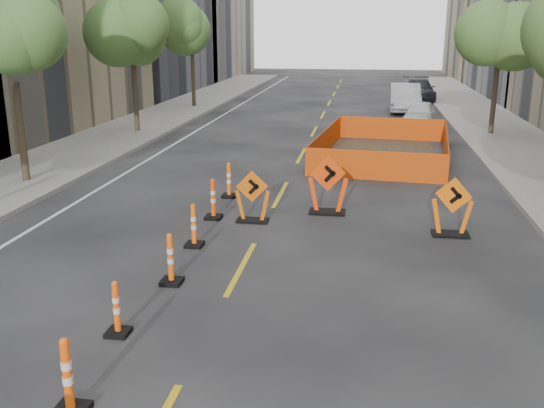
% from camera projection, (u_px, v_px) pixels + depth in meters
% --- Properties ---
extents(ground_plane, '(140.00, 140.00, 0.00)m').
position_uv_depth(ground_plane, '(189.00, 367.00, 9.13)').
color(ground_plane, black).
extents(sidewalk_left, '(4.00, 90.00, 0.15)m').
position_uv_depth(sidewalk_left, '(41.00, 168.00, 21.82)').
color(sidewalk_left, gray).
rests_on(sidewalk_left, ground).
extents(bld_left_d, '(12.00, 16.00, 14.00)m').
position_uv_depth(bld_left_d, '(116.00, 0.00, 46.87)').
color(bld_left_d, '#4C4C51').
rests_on(bld_left_d, ground).
extents(tree_l_b, '(2.80, 2.80, 5.95)m').
position_uv_depth(tree_l_b, '(11.00, 41.00, 18.59)').
color(tree_l_b, '#382B1E').
rests_on(tree_l_b, ground).
extents(tree_l_c, '(2.80, 2.80, 5.95)m').
position_uv_depth(tree_l_c, '(132.00, 37.00, 28.08)').
color(tree_l_c, '#382B1E').
rests_on(tree_l_c, ground).
extents(tree_l_d, '(2.80, 2.80, 5.95)m').
position_uv_depth(tree_l_d, '(192.00, 35.00, 37.57)').
color(tree_l_d, '#382B1E').
rests_on(tree_l_d, ground).
extents(tree_r_c, '(2.80, 2.80, 5.95)m').
position_uv_depth(tree_r_c, '(500.00, 37.00, 27.52)').
color(tree_r_c, '#382B1E').
rests_on(tree_r_c, ground).
extents(channelizer_2, '(0.44, 0.44, 1.12)m').
position_uv_depth(channelizer_2, '(67.00, 377.00, 7.87)').
color(channelizer_2, '#F6510A').
rests_on(channelizer_2, ground).
extents(channelizer_3, '(0.38, 0.38, 0.96)m').
position_uv_depth(channelizer_3, '(116.00, 308.00, 9.98)').
color(channelizer_3, '#FB530A').
rests_on(channelizer_3, ground).
extents(channelizer_4, '(0.42, 0.42, 1.06)m').
position_uv_depth(channelizer_4, '(170.00, 259.00, 11.98)').
color(channelizer_4, '#F25A0A').
rests_on(channelizer_4, ground).
extents(channelizer_5, '(0.41, 0.41, 1.04)m').
position_uv_depth(channelizer_5, '(194.00, 225.00, 14.06)').
color(channelizer_5, '#FF5C0A').
rests_on(channelizer_5, ground).
extents(channelizer_6, '(0.43, 0.43, 1.10)m').
position_uv_depth(channelizer_6, '(213.00, 199.00, 16.11)').
color(channelizer_6, '#FF450A').
rests_on(channelizer_6, ground).
extents(channelizer_7, '(0.42, 0.42, 1.07)m').
position_uv_depth(channelizer_7, '(229.00, 180.00, 18.18)').
color(channelizer_7, '#FF620A').
rests_on(channelizer_7, ground).
extents(chevron_sign_left, '(1.03, 0.76, 1.39)m').
position_uv_depth(chevron_sign_left, '(252.00, 196.00, 15.81)').
color(chevron_sign_left, '#DA5A09').
rests_on(chevron_sign_left, ground).
extents(chevron_sign_center, '(1.23, 0.93, 1.63)m').
position_uv_depth(chevron_sign_center, '(328.00, 185.00, 16.50)').
color(chevron_sign_center, '#FC420A').
rests_on(chevron_sign_center, ground).
extents(chevron_sign_right, '(1.14, 0.94, 1.49)m').
position_uv_depth(chevron_sign_right, '(452.00, 207.00, 14.73)').
color(chevron_sign_right, orange).
rests_on(chevron_sign_right, ground).
extents(safety_fence, '(5.51, 8.46, 1.00)m').
position_uv_depth(safety_fence, '(385.00, 144.00, 23.96)').
color(safety_fence, '#D7540B').
rests_on(safety_fence, ground).
extents(parked_car_near, '(2.16, 4.08, 1.32)m').
position_uv_depth(parked_car_near, '(419.00, 114.00, 31.17)').
color(parked_car_near, silver).
rests_on(parked_car_near, ground).
extents(parked_car_mid, '(1.87, 5.10, 1.67)m').
position_uv_depth(parked_car_mid, '(405.00, 98.00, 36.85)').
color(parked_car_mid, '#A2A2A8').
rests_on(parked_car_mid, ground).
extents(parked_car_far, '(2.20, 5.37, 1.56)m').
position_uv_depth(parked_car_far, '(418.00, 90.00, 42.21)').
color(parked_car_far, black).
rests_on(parked_car_far, ground).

